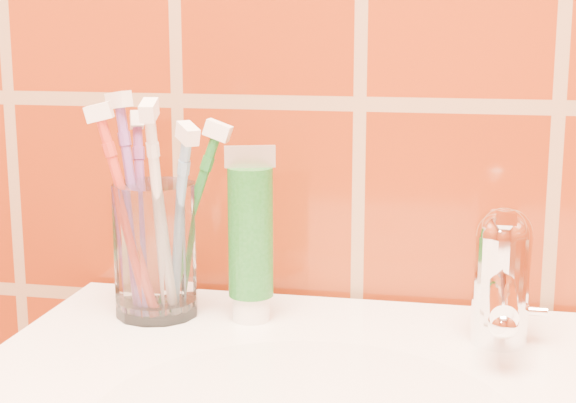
# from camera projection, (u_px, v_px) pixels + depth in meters

# --- Properties ---
(glass_tumbler) EXTENTS (0.08, 0.08, 0.12)m
(glass_tumbler) POSITION_uv_depth(u_px,v_px,m) (156.00, 250.00, 0.81)
(glass_tumbler) COLOR white
(glass_tumbler) RESTS_ON pedestal_sink
(toothpaste_tube) EXTENTS (0.05, 0.04, 0.16)m
(toothpaste_tube) POSITION_uv_depth(u_px,v_px,m) (251.00, 240.00, 0.80)
(toothpaste_tube) COLOR white
(toothpaste_tube) RESTS_ON pedestal_sink
(faucet) EXTENTS (0.05, 0.11, 0.12)m
(faucet) POSITION_uv_depth(u_px,v_px,m) (502.00, 272.00, 0.74)
(faucet) COLOR white
(faucet) RESTS_ON pedestal_sink
(toothbrush_0) EXTENTS (0.12, 0.13, 0.20)m
(toothbrush_0) POSITION_uv_depth(u_px,v_px,m) (177.00, 224.00, 0.79)
(toothbrush_0) COLOR #6C98C1
(toothbrush_0) RESTS_ON glass_tumbler
(toothbrush_1) EXTENTS (0.09, 0.13, 0.20)m
(toothbrush_1) POSITION_uv_depth(u_px,v_px,m) (142.00, 213.00, 0.83)
(toothbrush_1) COLOR #874799
(toothbrush_1) RESTS_ON glass_tumbler
(toothbrush_2) EXTENTS (0.09, 0.09, 0.19)m
(toothbrush_2) POSITION_uv_depth(u_px,v_px,m) (189.00, 220.00, 0.81)
(toothbrush_2) COLOR #20782D
(toothbrush_2) RESTS_ON glass_tumbler
(toothbrush_3) EXTENTS (0.09, 0.08, 0.21)m
(toothbrush_3) POSITION_uv_depth(u_px,v_px,m) (128.00, 214.00, 0.80)
(toothbrush_3) COLOR red
(toothbrush_3) RESTS_ON glass_tumbler
(toothbrush_4) EXTENTS (0.05, 0.13, 0.22)m
(toothbrush_4) POSITION_uv_depth(u_px,v_px,m) (159.00, 215.00, 0.78)
(toothbrush_4) COLOR silver
(toothbrush_4) RESTS_ON glass_tumbler
(toothbrush_5) EXTENTS (0.09, 0.08, 0.22)m
(toothbrush_5) POSITION_uv_depth(u_px,v_px,m) (134.00, 207.00, 0.81)
(toothbrush_5) COLOR #7C4A9F
(toothbrush_5) RESTS_ON glass_tumbler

